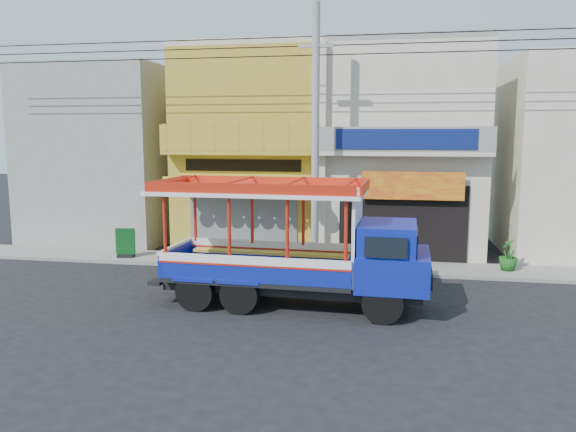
{
  "coord_description": "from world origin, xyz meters",
  "views": [
    {
      "loc": [
        1.52,
        -15.63,
        4.71
      ],
      "look_at": [
        -1.79,
        2.5,
        2.02
      ],
      "focal_mm": 35.0,
      "sensor_mm": 36.0,
      "label": 1
    }
  ],
  "objects_px": {
    "utility_pole": "(320,125)",
    "green_sign": "(126,245)",
    "potted_plant_a": "(401,254)",
    "potted_plant_c": "(508,254)",
    "songthaew_truck": "(312,247)"
  },
  "relations": [
    {
      "from": "green_sign",
      "to": "utility_pole",
      "type": "bearing_deg",
      "value": -2.7
    },
    {
      "from": "songthaew_truck",
      "to": "potted_plant_c",
      "type": "relative_size",
      "value": 6.83
    },
    {
      "from": "potted_plant_c",
      "to": "potted_plant_a",
      "type": "bearing_deg",
      "value": -81.15
    },
    {
      "from": "songthaew_truck",
      "to": "potted_plant_a",
      "type": "xyz_separation_m",
      "value": [
        2.49,
        4.93,
        -1.13
      ]
    },
    {
      "from": "green_sign",
      "to": "potted_plant_c",
      "type": "height_order",
      "value": "green_sign"
    },
    {
      "from": "potted_plant_a",
      "to": "songthaew_truck",
      "type": "bearing_deg",
      "value": -149.42
    },
    {
      "from": "songthaew_truck",
      "to": "potted_plant_a",
      "type": "bearing_deg",
      "value": 63.2
    },
    {
      "from": "utility_pole",
      "to": "potted_plant_c",
      "type": "bearing_deg",
      "value": 6.85
    },
    {
      "from": "utility_pole",
      "to": "green_sign",
      "type": "bearing_deg",
      "value": 177.3
    },
    {
      "from": "potted_plant_a",
      "to": "potted_plant_c",
      "type": "bearing_deg",
      "value": -33.37
    },
    {
      "from": "songthaew_truck",
      "to": "potted_plant_a",
      "type": "distance_m",
      "value": 5.64
    },
    {
      "from": "utility_pole",
      "to": "potted_plant_a",
      "type": "relative_size",
      "value": 32.84
    },
    {
      "from": "utility_pole",
      "to": "songthaew_truck",
      "type": "height_order",
      "value": "utility_pole"
    },
    {
      "from": "utility_pole",
      "to": "potted_plant_a",
      "type": "height_order",
      "value": "utility_pole"
    },
    {
      "from": "utility_pole",
      "to": "green_sign",
      "type": "xyz_separation_m",
      "value": [
        -7.37,
        0.35,
        -4.45
      ]
    }
  ]
}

